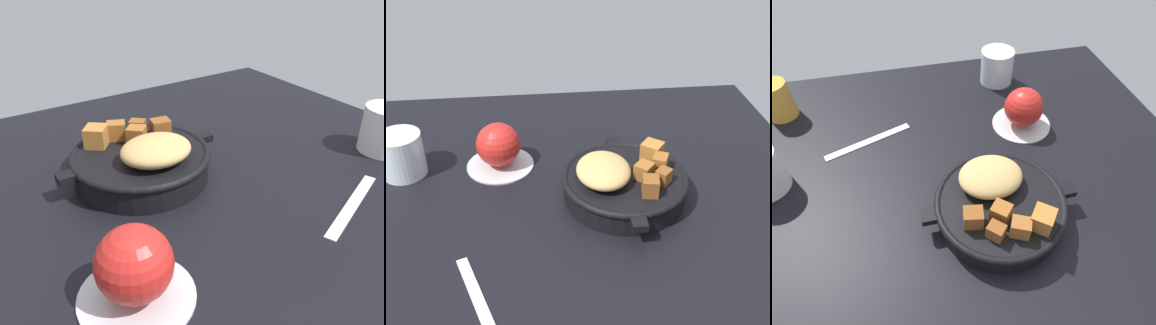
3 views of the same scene
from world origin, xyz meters
TOP-DOWN VIEW (x-y plane):
  - ground_plane at (0.00, 0.00)cm, footprint 94.97×86.69cm
  - cast_iron_skillet at (5.24, -6.56)cm, footprint 25.81×21.53cm
  - saucer_plate at (17.05, 14.64)cm, footprint 12.58×12.58cm
  - red_apple at (17.05, 14.64)cm, footprint 8.19×8.19cm
  - butter_knife at (-15.74, 16.49)cm, footprint 17.71×7.94cm

SIDE VIEW (x-z plane):
  - ground_plane at x=0.00cm, z-range -2.40..0.00cm
  - butter_knife at x=-15.74cm, z-range 0.00..0.36cm
  - saucer_plate at x=17.05cm, z-range 0.00..0.60cm
  - cast_iron_skillet at x=5.24cm, z-range -0.86..7.16cm
  - red_apple at x=17.05cm, z-range 0.60..8.79cm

